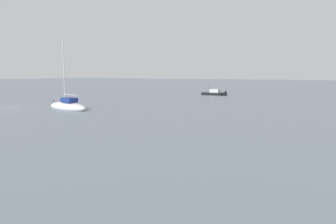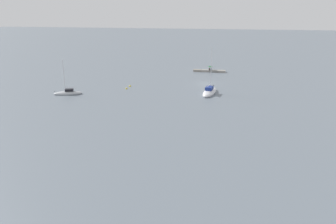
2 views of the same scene
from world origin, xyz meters
TOP-DOWN VIEW (x-y plane):
  - ground_plane at (0.00, 0.00)m, footprint 500.00×500.00m
  - sailboat_white_near at (-2.23, 10.31)m, footprint 3.76×8.90m
  - motorboat_black_mid at (-43.04, 15.21)m, footprint 2.06×6.01m

SIDE VIEW (x-z plane):
  - ground_plane at x=0.00m, z-range 0.00..0.00m
  - motorboat_black_mid at x=-43.04m, z-range -1.31..2.02m
  - sailboat_white_near at x=-2.23m, z-range -4.97..5.80m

